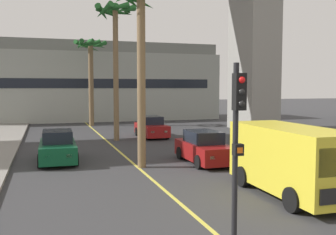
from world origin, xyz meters
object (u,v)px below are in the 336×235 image
object	(u,v)px
car_queue_front	(58,147)
car_queue_second	(151,128)
car_queue_third	(204,148)
palm_tree_near_median	(91,59)
traffic_light_median_near	(237,134)
palm_tree_far_median	(115,31)
palm_tree_mid_median	(141,18)
delivery_van	(291,159)

from	to	relation	value
car_queue_front	car_queue_second	distance (m)	10.41
car_queue_third	palm_tree_near_median	bearing A→B (deg)	98.80
traffic_light_median_near	palm_tree_near_median	size ratio (longest dim) A/B	0.51
car_queue_front	traffic_light_median_near	world-z (taller)	traffic_light_median_near
car_queue_third	palm_tree_near_median	distance (m)	21.25
car_queue_third	palm_tree_far_median	bearing A→B (deg)	106.11
palm_tree_mid_median	delivery_van	bearing A→B (deg)	-58.73
delivery_van	palm_tree_near_median	size ratio (longest dim) A/B	0.64
palm_tree_far_median	palm_tree_near_median	bearing A→B (deg)	92.36
car_queue_third	palm_tree_mid_median	size ratio (longest dim) A/B	0.49
traffic_light_median_near	palm_tree_near_median	world-z (taller)	palm_tree_near_median
car_queue_second	palm_tree_far_median	bearing A→B (deg)	-161.99
palm_tree_near_median	car_queue_third	bearing A→B (deg)	-81.20
palm_tree_near_median	palm_tree_far_median	xyz separation A→B (m)	(0.45, -10.96, 1.15)
traffic_light_median_near	car_queue_third	bearing A→B (deg)	70.42
car_queue_second	palm_tree_mid_median	world-z (taller)	palm_tree_mid_median
car_queue_front	car_queue_second	world-z (taller)	same
delivery_van	car_queue_front	bearing A→B (deg)	130.17
car_queue_second	delivery_van	xyz separation A→B (m)	(0.39, -16.44, 0.57)
car_queue_third	delivery_van	xyz separation A→B (m)	(0.50, -6.26, 0.57)
car_queue_front	delivery_van	size ratio (longest dim) A/B	0.78
palm_tree_near_median	palm_tree_far_median	world-z (taller)	palm_tree_far_median
car_queue_front	car_queue_third	distance (m)	7.26
car_queue_third	palm_tree_far_median	xyz separation A→B (m)	(-2.68, 9.28, 6.83)
palm_tree_near_median	palm_tree_far_median	bearing A→B (deg)	-87.64
car_queue_third	delivery_van	world-z (taller)	delivery_van
car_queue_second	traffic_light_median_near	world-z (taller)	traffic_light_median_near
delivery_van	car_queue_third	bearing A→B (deg)	94.53
car_queue_front	car_queue_third	world-z (taller)	same
car_queue_front	delivery_van	world-z (taller)	delivery_van
traffic_light_median_near	palm_tree_mid_median	size ratio (longest dim) A/B	0.50
car_queue_second	palm_tree_mid_median	size ratio (longest dim) A/B	0.49
car_queue_third	delivery_van	size ratio (longest dim) A/B	0.78
palm_tree_near_median	palm_tree_far_median	distance (m)	11.03
car_queue_second	palm_tree_mid_median	xyz separation A→B (m)	(-3.31, -10.35, 6.08)
car_queue_front	palm_tree_far_median	world-z (taller)	palm_tree_far_median
delivery_van	palm_tree_mid_median	xyz separation A→B (m)	(-3.70, 6.10, 5.52)
delivery_van	traffic_light_median_near	world-z (taller)	traffic_light_median_near
car_queue_second	palm_tree_near_median	size ratio (longest dim) A/B	0.50
car_queue_third	traffic_light_median_near	distance (m)	10.93
car_queue_front	delivery_van	xyz separation A→B (m)	(7.33, -8.69, 0.57)
car_queue_front	palm_tree_near_median	xyz separation A→B (m)	(3.71, 17.81, 5.68)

